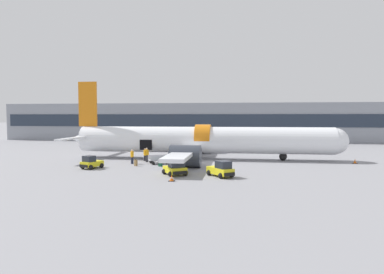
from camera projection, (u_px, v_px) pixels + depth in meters
ground_plane at (209, 163)px, 43.39m from camera, size 500.00×500.00×0.00m
terminal_strip at (224, 122)px, 84.56m from camera, size 107.96×13.58×8.97m
airplane at (200, 141)px, 47.26m from camera, size 38.60×30.70×10.87m
baggage_tug_lead at (175, 169)px, 34.36m from camera, size 2.81×3.04×1.52m
baggage_tug_mid at (221, 170)px, 33.50m from camera, size 2.91×3.22×1.60m
baggage_tug_rear at (91, 163)px, 38.78m from camera, size 2.37×2.78×1.48m
baggage_cart_loading at (160, 160)px, 42.65m from camera, size 3.40×2.48×1.04m
ground_crew_loader_a at (132, 156)px, 42.53m from camera, size 0.49×0.63×1.80m
ground_crew_loader_b at (147, 155)px, 44.23m from camera, size 0.59×0.59×1.85m
ground_crew_driver at (145, 154)px, 45.31m from camera, size 0.39×0.57×1.67m
suitcase_on_tarmac_upright at (160, 164)px, 40.35m from camera, size 0.53×0.41×0.79m
suitcase_on_tarmac_spare at (136, 163)px, 40.73m from camera, size 0.41×0.38×0.86m
safety_cone_nose at (355, 161)px, 42.91m from camera, size 0.55×0.55×0.58m
safety_cone_engine_left at (172, 178)px, 31.24m from camera, size 0.57×0.57×0.56m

